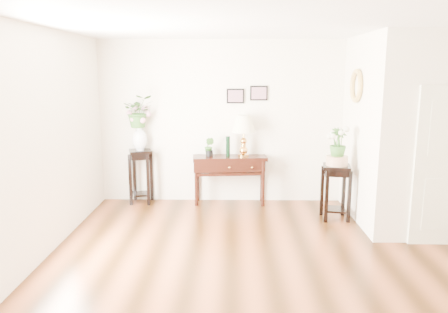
{
  "coord_description": "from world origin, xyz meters",
  "views": [
    {
      "loc": [
        -0.7,
        -4.78,
        2.27
      ],
      "look_at": [
        -0.82,
        1.3,
        1.08
      ],
      "focal_mm": 35.0,
      "sensor_mm": 36.0,
      "label": 1
    }
  ],
  "objects_px": {
    "plant_stand_a": "(141,176)",
    "plant_stand_b": "(335,192)",
    "table_lamp": "(244,136)",
    "console_table": "(230,180)"
  },
  "relations": [
    {
      "from": "plant_stand_a",
      "to": "plant_stand_b",
      "type": "xyz_separation_m",
      "value": [
        3.18,
        -0.8,
        -0.04
      ]
    },
    {
      "from": "plant_stand_a",
      "to": "plant_stand_b",
      "type": "height_order",
      "value": "plant_stand_a"
    },
    {
      "from": "table_lamp",
      "to": "plant_stand_b",
      "type": "xyz_separation_m",
      "value": [
        1.41,
        -0.78,
        -0.76
      ]
    },
    {
      "from": "console_table",
      "to": "plant_stand_b",
      "type": "bearing_deg",
      "value": -30.23
    },
    {
      "from": "console_table",
      "to": "table_lamp",
      "type": "xyz_separation_m",
      "value": [
        0.23,
        0.0,
        0.77
      ]
    },
    {
      "from": "console_table",
      "to": "table_lamp",
      "type": "height_order",
      "value": "table_lamp"
    },
    {
      "from": "table_lamp",
      "to": "plant_stand_b",
      "type": "height_order",
      "value": "table_lamp"
    },
    {
      "from": "console_table",
      "to": "table_lamp",
      "type": "bearing_deg",
      "value": -4.88
    },
    {
      "from": "console_table",
      "to": "plant_stand_a",
      "type": "height_order",
      "value": "plant_stand_a"
    },
    {
      "from": "console_table",
      "to": "table_lamp",
      "type": "relative_size",
      "value": 1.76
    }
  ]
}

